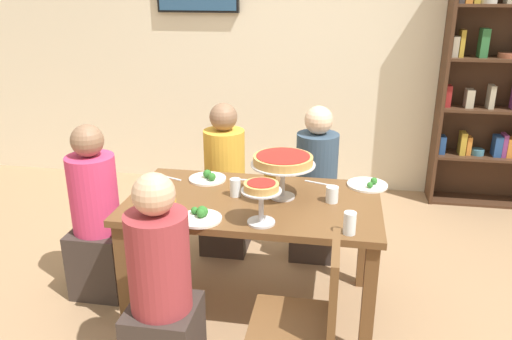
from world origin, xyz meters
name	(u,v)px	position (x,y,z in m)	size (l,w,h in m)	color
ground_plane	(253,305)	(0.00, 0.00, 0.00)	(12.00, 12.00, 0.00)	#9E7A56
rear_partition	(293,44)	(0.00, 2.20, 1.40)	(8.00, 0.12, 2.80)	beige
dining_table	(253,215)	(0.00, 0.00, 0.64)	(1.49, 0.84, 0.74)	brown
bookshelf	(508,80)	(1.91, 2.01, 1.15)	(1.10, 0.30, 2.21)	#422819
diner_far_right	(315,194)	(0.33, 0.73, 0.49)	(0.34, 0.34, 1.15)	#382D28
diner_near_left	(162,299)	(-0.33, -0.71, 0.49)	(0.34, 0.34, 1.15)	#382D28
diner_far_left	(225,189)	(-0.34, 0.71, 0.49)	(0.34, 0.34, 1.15)	#382D28
diner_head_west	(97,224)	(-1.02, 0.01, 0.49)	(0.34, 0.34, 1.15)	#382D28
chair_near_right	(308,317)	(0.39, -0.73, 0.49)	(0.40, 0.40, 0.87)	brown
deep_dish_pizza_stand	(283,162)	(0.17, 0.06, 0.96)	(0.38, 0.38, 0.26)	silver
personal_pizza_stand	(261,193)	(0.10, -0.30, 0.91)	(0.22, 0.22, 0.23)	silver
salad_plate_near_diner	(368,185)	(0.68, 0.33, 0.75)	(0.25, 0.25, 0.06)	white
salad_plate_far_diner	(201,216)	(-0.23, -0.31, 0.76)	(0.23, 0.23, 0.07)	white
salad_plate_spare	(208,177)	(-0.34, 0.26, 0.76)	(0.24, 0.24, 0.07)	white
beer_glass_amber_tall	(170,203)	(-0.41, -0.29, 0.81)	(0.07, 0.07, 0.15)	gold
beer_glass_amber_short	(270,172)	(0.06, 0.30, 0.81)	(0.08, 0.08, 0.14)	gold
beer_glass_amber_spare	(155,192)	(-0.54, -0.18, 0.82)	(0.08, 0.08, 0.17)	gold
water_glass_clear_near	(332,194)	(0.46, 0.04, 0.79)	(0.07, 0.07, 0.09)	white
water_glass_clear_far	(235,187)	(-0.11, 0.04, 0.79)	(0.07, 0.07, 0.11)	white
water_glass_clear_spare	(350,223)	(0.56, -0.34, 0.80)	(0.07, 0.07, 0.12)	white
cutlery_fork_near	(318,183)	(0.36, 0.32, 0.74)	(0.18, 0.02, 0.01)	silver
cutlery_knife_near	(245,180)	(-0.10, 0.30, 0.74)	(0.18, 0.02, 0.01)	silver
cutlery_fork_far	(170,178)	(-0.60, 0.25, 0.74)	(0.18, 0.02, 0.01)	silver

